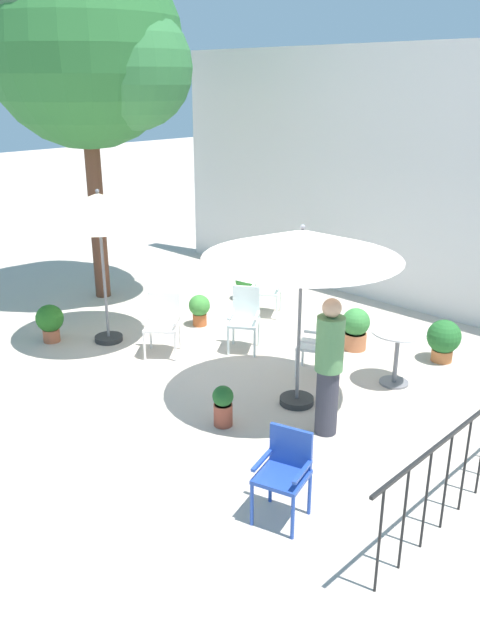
{
  "coord_description": "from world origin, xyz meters",
  "views": [
    {
      "loc": [
        5.53,
        -5.87,
        3.9
      ],
      "look_at": [
        0.0,
        -0.2,
        0.9
      ],
      "focal_mm": 35.74,
      "sensor_mm": 36.0,
      "label": 1
    }
  ],
  "objects_px": {
    "patio_umbrella_1": "(99,208)",
    "patio_chair_3": "(245,315)",
    "patio_umbrella_0": "(302,245)",
    "cafe_table_0": "(397,347)",
    "potted_plant_2": "(444,339)",
    "shade_tree": "(88,45)",
    "patio_chair_4": "(285,468)",
    "standing_person": "(329,366)",
    "potted_plant_3": "(247,282)",
    "potted_plant_0": "(199,308)",
    "potted_plant_1": "(50,321)",
    "potted_plant_5": "(223,405)",
    "potted_plant_4": "(356,328)",
    "patio_chair_2": "(267,285)",
    "patio_chair_0": "(323,341)",
    "patio_chair_1": "(163,320)"
  },
  "relations": [
    {
      "from": "potted_plant_5",
      "to": "standing_person",
      "type": "relative_size",
      "value": 0.31
    },
    {
      "from": "potted_plant_0",
      "to": "patio_umbrella_1",
      "type": "bearing_deg",
      "value": -109.96
    },
    {
      "from": "potted_plant_0",
      "to": "potted_plant_1",
      "type": "relative_size",
      "value": 0.88
    },
    {
      "from": "patio_chair_0",
      "to": "patio_umbrella_0",
      "type": "bearing_deg",
      "value": -71.81
    },
    {
      "from": "patio_umbrella_0",
      "to": "patio_chair_3",
      "type": "distance_m",
      "value": 2.45
    },
    {
      "from": "shade_tree",
      "to": "patio_chair_4",
      "type": "xyz_separation_m",
      "value": [
        6.72,
        -2.63,
        -3.91
      ]
    },
    {
      "from": "patio_umbrella_0",
      "to": "patio_chair_1",
      "type": "relative_size",
      "value": 2.6
    },
    {
      "from": "patio_chair_3",
      "to": "potted_plant_5",
      "type": "relative_size",
      "value": 1.88
    },
    {
      "from": "patio_chair_2",
      "to": "shade_tree",
      "type": "bearing_deg",
      "value": -153.25
    },
    {
      "from": "patio_umbrella_1",
      "to": "patio_chair_2",
      "type": "relative_size",
      "value": 2.68
    },
    {
      "from": "patio_chair_2",
      "to": "potted_plant_0",
      "type": "height_order",
      "value": "patio_chair_2"
    },
    {
      "from": "patio_umbrella_1",
      "to": "patio_chair_0",
      "type": "relative_size",
      "value": 2.55
    },
    {
      "from": "potted_plant_3",
      "to": "potted_plant_4",
      "type": "bearing_deg",
      "value": -10.94
    },
    {
      "from": "potted_plant_0",
      "to": "potted_plant_2",
      "type": "distance_m",
      "value": 3.94
    },
    {
      "from": "potted_plant_0",
      "to": "potted_plant_1",
      "type": "height_order",
      "value": "potted_plant_1"
    },
    {
      "from": "patio_chair_2",
      "to": "potted_plant_4",
      "type": "height_order",
      "value": "patio_chair_2"
    },
    {
      "from": "shade_tree",
      "to": "potted_plant_3",
      "type": "distance_m",
      "value": 4.9
    },
    {
      "from": "patio_chair_3",
      "to": "potted_plant_2",
      "type": "relative_size",
      "value": 1.52
    },
    {
      "from": "potted_plant_1",
      "to": "patio_chair_2",
      "type": "bearing_deg",
      "value": 64.88
    },
    {
      "from": "potted_plant_4",
      "to": "potted_plant_5",
      "type": "height_order",
      "value": "potted_plant_4"
    },
    {
      "from": "patio_umbrella_0",
      "to": "patio_chair_4",
      "type": "height_order",
      "value": "patio_umbrella_0"
    },
    {
      "from": "patio_chair_2",
      "to": "potted_plant_5",
      "type": "height_order",
      "value": "patio_chair_2"
    },
    {
      "from": "patio_chair_2",
      "to": "potted_plant_0",
      "type": "bearing_deg",
      "value": -108.39
    },
    {
      "from": "patio_umbrella_1",
      "to": "patio_chair_3",
      "type": "height_order",
      "value": "patio_umbrella_1"
    },
    {
      "from": "patio_chair_3",
      "to": "shade_tree",
      "type": "bearing_deg",
      "value": -179.76
    },
    {
      "from": "patio_umbrella_0",
      "to": "patio_chair_0",
      "type": "relative_size",
      "value": 2.53
    },
    {
      "from": "patio_umbrella_0",
      "to": "patio_chair_4",
      "type": "relative_size",
      "value": 2.7
    },
    {
      "from": "potted_plant_5",
      "to": "potted_plant_0",
      "type": "bearing_deg",
      "value": 142.45
    },
    {
      "from": "patio_umbrella_1",
      "to": "potted_plant_4",
      "type": "bearing_deg",
      "value": 39.44
    },
    {
      "from": "patio_umbrella_0",
      "to": "cafe_table_0",
      "type": "distance_m",
      "value": 2.15
    },
    {
      "from": "patio_chair_0",
      "to": "patio_umbrella_1",
      "type": "bearing_deg",
      "value": -156.74
    },
    {
      "from": "cafe_table_0",
      "to": "potted_plant_5",
      "type": "xyz_separation_m",
      "value": [
        -0.88,
        -2.41,
        -0.27
      ]
    },
    {
      "from": "patio_chair_2",
      "to": "cafe_table_0",
      "type": "bearing_deg",
      "value": -15.7
    },
    {
      "from": "patio_chair_3",
      "to": "standing_person",
      "type": "bearing_deg",
      "value": -25.31
    },
    {
      "from": "cafe_table_0",
      "to": "patio_chair_0",
      "type": "relative_size",
      "value": 0.82
    },
    {
      "from": "patio_chair_3",
      "to": "potted_plant_3",
      "type": "height_order",
      "value": "patio_chair_3"
    },
    {
      "from": "potted_plant_4",
      "to": "standing_person",
      "type": "xyz_separation_m",
      "value": [
        1.19,
        -2.31,
        0.51
      ]
    },
    {
      "from": "potted_plant_3",
      "to": "shade_tree",
      "type": "bearing_deg",
      "value": -140.27
    },
    {
      "from": "patio_umbrella_1",
      "to": "potted_plant_1",
      "type": "bearing_deg",
      "value": -134.21
    },
    {
      "from": "potted_plant_5",
      "to": "potted_plant_3",
      "type": "bearing_deg",
      "value": 130.17
    },
    {
      "from": "potted_plant_5",
      "to": "patio_chair_0",
      "type": "bearing_deg",
      "value": 90.33
    },
    {
      "from": "patio_chair_3",
      "to": "potted_plant_3",
      "type": "xyz_separation_m",
      "value": [
        -1.58,
        1.71,
        -0.21
      ]
    },
    {
      "from": "patio_chair_4",
      "to": "potted_plant_0",
      "type": "xyz_separation_m",
      "value": [
        -4.29,
        2.82,
        -0.22
      ]
    },
    {
      "from": "patio_chair_4",
      "to": "potted_plant_5",
      "type": "bearing_deg",
      "value": 154.44
    },
    {
      "from": "patio_chair_1",
      "to": "potted_plant_2",
      "type": "relative_size",
      "value": 1.45
    },
    {
      "from": "patio_umbrella_0",
      "to": "patio_chair_1",
      "type": "xyz_separation_m",
      "value": [
        -2.49,
        -0.14,
        -1.55
      ]
    },
    {
      "from": "patio_chair_3",
      "to": "patio_chair_4",
      "type": "relative_size",
      "value": 1.09
    },
    {
      "from": "patio_chair_0",
      "to": "standing_person",
      "type": "distance_m",
      "value": 1.61
    },
    {
      "from": "patio_chair_4",
      "to": "shade_tree",
      "type": "bearing_deg",
      "value": 158.61
    },
    {
      "from": "cafe_table_0",
      "to": "standing_person",
      "type": "relative_size",
      "value": 0.46
    }
  ]
}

